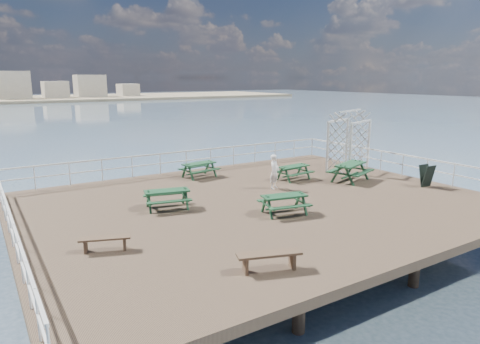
% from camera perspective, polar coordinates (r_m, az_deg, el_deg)
% --- Properties ---
extents(ground, '(18.00, 14.00, 0.30)m').
position_cam_1_polar(ground, '(17.31, 2.62, -4.40)').
color(ground, brown).
rests_on(ground, ground).
extents(sea_backdrop, '(300.00, 300.00, 9.20)m').
position_cam_1_polar(sea_backdrop, '(149.38, -24.08, 9.34)').
color(sea_backdrop, '#465F76').
rests_on(sea_backdrop, ground).
extents(railing, '(17.77, 13.76, 1.10)m').
position_cam_1_polar(railing, '(19.12, -1.92, 0.39)').
color(railing, silver).
rests_on(railing, ground).
extents(picnic_table_a, '(1.93, 1.69, 0.81)m').
position_cam_1_polar(picnic_table_a, '(16.45, -9.71, -3.06)').
color(picnic_table_a, '#14381B').
rests_on(picnic_table_a, ground).
extents(picnic_table_b, '(1.87, 1.60, 0.82)m').
position_cam_1_polar(picnic_table_b, '(21.41, -5.46, 0.70)').
color(picnic_table_b, '#14381B').
rests_on(picnic_table_b, ground).
extents(picnic_table_c, '(2.41, 2.18, 0.97)m').
position_cam_1_polar(picnic_table_c, '(21.18, 14.51, 0.49)').
color(picnic_table_c, '#14381B').
rests_on(picnic_table_c, ground).
extents(picnic_table_d, '(1.88, 1.64, 0.80)m').
position_cam_1_polar(picnic_table_d, '(15.67, 5.92, -3.75)').
color(picnic_table_d, '#14381B').
rests_on(picnic_table_d, ground).
extents(picnic_table_e, '(1.72, 1.44, 0.78)m').
position_cam_1_polar(picnic_table_e, '(20.95, 7.18, 0.33)').
color(picnic_table_e, '#14381B').
rests_on(picnic_table_e, ground).
extents(flat_bench_near, '(1.46, 0.82, 0.41)m').
position_cam_1_polar(flat_bench_near, '(12.98, -17.56, -8.72)').
color(flat_bench_near, brown).
rests_on(flat_bench_near, ground).
extents(flat_bench_far, '(1.72, 0.92, 0.48)m').
position_cam_1_polar(flat_bench_far, '(11.21, 3.91, -11.27)').
color(flat_bench_far, brown).
rests_on(flat_bench_far, ground).
extents(trellis_arbor, '(2.87, 2.13, 3.19)m').
position_cam_1_polar(trellis_arbor, '(23.76, 14.29, 3.73)').
color(trellis_arbor, silver).
rests_on(trellis_arbor, ground).
extents(sandwich_board, '(0.64, 0.49, 1.02)m').
position_cam_1_polar(sandwich_board, '(21.22, 23.62, -0.48)').
color(sandwich_board, black).
rests_on(sandwich_board, ground).
extents(person, '(0.67, 0.58, 1.54)m').
position_cam_1_polar(person, '(19.11, 4.62, 0.04)').
color(person, white).
rests_on(person, ground).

